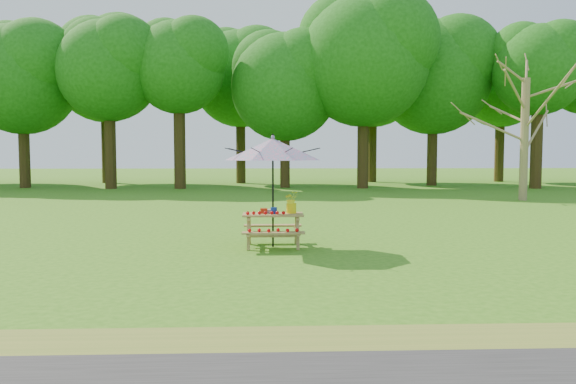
{
  "coord_description": "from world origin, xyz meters",
  "views": [
    {
      "loc": [
        -2.66,
        -8.14,
        1.88
      ],
      "look_at": [
        -2.22,
        2.96,
        1.1
      ],
      "focal_mm": 35.0,
      "sensor_mm": 36.0,
      "label": 1
    }
  ],
  "objects_px": {
    "bare_tree": "(528,27)",
    "picnic_table": "(273,231)",
    "patio_umbrella": "(273,149)",
    "flower_bucket": "(291,201)"
  },
  "relations": [
    {
      "from": "patio_umbrella",
      "to": "bare_tree",
      "type": "bearing_deg",
      "value": 46.72
    },
    {
      "from": "patio_umbrella",
      "to": "flower_bucket",
      "type": "height_order",
      "value": "patio_umbrella"
    },
    {
      "from": "bare_tree",
      "to": "picnic_table",
      "type": "bearing_deg",
      "value": -133.27
    },
    {
      "from": "bare_tree",
      "to": "patio_umbrella",
      "type": "bearing_deg",
      "value": -133.28
    },
    {
      "from": "picnic_table",
      "to": "patio_umbrella",
      "type": "xyz_separation_m",
      "value": [
        0.0,
        0.0,
        1.62
      ]
    },
    {
      "from": "bare_tree",
      "to": "flower_bucket",
      "type": "distance_m",
      "value": 15.51
    },
    {
      "from": "picnic_table",
      "to": "patio_umbrella",
      "type": "relative_size",
      "value": 0.5
    },
    {
      "from": "picnic_table",
      "to": "flower_bucket",
      "type": "distance_m",
      "value": 0.69
    },
    {
      "from": "patio_umbrella",
      "to": "flower_bucket",
      "type": "relative_size",
      "value": 5.97
    },
    {
      "from": "patio_umbrella",
      "to": "flower_bucket",
      "type": "distance_m",
      "value": 1.11
    }
  ]
}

